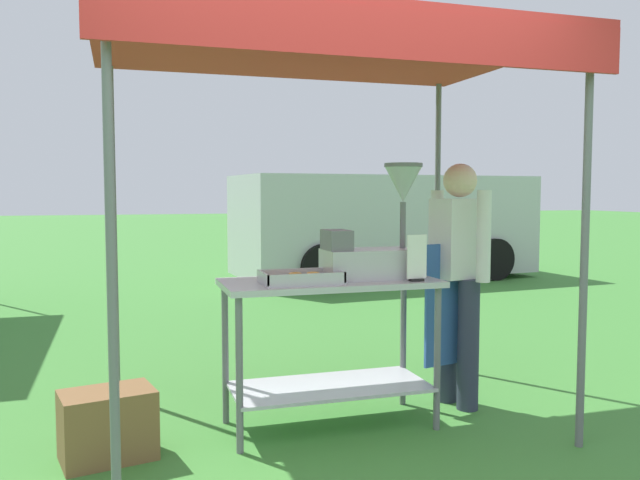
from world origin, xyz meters
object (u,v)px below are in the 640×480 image
object	(u,v)px
donut_tray	(300,279)
donut_fryer	(376,239)
vendor	(458,271)
menu_sign	(417,261)
supply_crate	(108,425)
van_silver	(385,225)
stall_canopy	(325,58)
donut_cart	(330,321)

from	to	relation	value
donut_tray	donut_fryer	size ratio (longest dim) A/B	0.65
donut_tray	donut_fryer	xyz separation A→B (m)	(0.50, 0.08, 0.21)
vendor	menu_sign	bearing A→B (deg)	-144.31
menu_sign	supply_crate	xyz separation A→B (m)	(-1.75, 0.09, -0.83)
vendor	supply_crate	xyz separation A→B (m)	(-2.21, -0.24, -0.72)
menu_sign	van_silver	bearing A→B (deg)	68.55
stall_canopy	donut_tray	world-z (taller)	stall_canopy
stall_canopy	van_silver	distance (m)	7.03
stall_canopy	donut_tray	bearing A→B (deg)	-137.65
supply_crate	vendor	bearing A→B (deg)	6.09
supply_crate	van_silver	distance (m)	7.76
donut_cart	supply_crate	distance (m)	1.37
donut_cart	vendor	world-z (taller)	vendor
stall_canopy	donut_tray	xyz separation A→B (m)	(-0.21, -0.19, -1.30)
donut_tray	menu_sign	size ratio (longest dim) A/B	1.66
donut_tray	vendor	world-z (taller)	vendor
donut_tray	menu_sign	bearing A→B (deg)	-9.54
van_silver	donut_fryer	bearing A→B (deg)	-113.43
donut_cart	donut_tray	bearing A→B (deg)	-156.35
stall_canopy	donut_cart	world-z (taller)	stall_canopy
vendor	supply_crate	distance (m)	2.34
stall_canopy	donut_cart	bearing A→B (deg)	-90.00
supply_crate	van_silver	world-z (taller)	van_silver
stall_canopy	vendor	world-z (taller)	stall_canopy
donut_tray	supply_crate	xyz separation A→B (m)	(-1.07, -0.02, -0.74)
menu_sign	supply_crate	world-z (taller)	menu_sign
menu_sign	vendor	distance (m)	0.58
donut_cart	vendor	xyz separation A→B (m)	(0.93, 0.12, 0.26)
donut_cart	supply_crate	size ratio (longest dim) A/B	2.43
stall_canopy	vendor	bearing A→B (deg)	1.49
donut_fryer	vendor	bearing A→B (deg)	12.14
donut_cart	van_silver	world-z (taller)	van_silver
donut_fryer	vendor	xyz separation A→B (m)	(0.64, 0.14, -0.23)
vendor	van_silver	bearing A→B (deg)	71.25
donut_fryer	menu_sign	bearing A→B (deg)	-46.85
donut_fryer	menu_sign	size ratio (longest dim) A/B	2.55
van_silver	menu_sign	bearing A→B (deg)	-111.45
menu_sign	vendor	size ratio (longest dim) A/B	0.17
stall_canopy	donut_fryer	xyz separation A→B (m)	(0.29, -0.11, -1.09)
stall_canopy	donut_fryer	size ratio (longest dim) A/B	3.81
menu_sign	vendor	bearing A→B (deg)	35.69
menu_sign	van_silver	xyz separation A→B (m)	(2.56, 6.51, -0.14)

